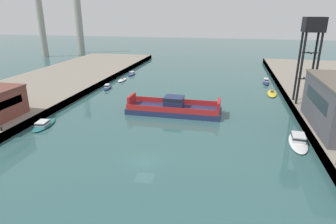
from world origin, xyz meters
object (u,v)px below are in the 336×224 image
moored_boat_near_left (132,74)px  moored_boat_mid_right (266,82)px  moored_boat_near_right (272,93)px  moored_boat_upstream_a (122,80)px  crane_tower (312,35)px  moored_boat_far_right (298,140)px  smokestack_distant_a (78,15)px  moored_boat_far_left (108,87)px  smokestack_distant_b (41,20)px  chain_ferry (174,108)px  moored_boat_mid_left (44,124)px

moored_boat_near_left → moored_boat_mid_right: bearing=-4.2°
moored_boat_near_left → moored_boat_near_right: moored_boat_near_left is taller
moored_boat_upstream_a → crane_tower: bearing=-19.9°
crane_tower → moored_boat_far_right: bearing=-102.7°
moored_boat_near_left → smokestack_distant_a: (-42.02, 45.72, 17.62)m
moored_boat_far_left → moored_boat_mid_right: bearing=19.9°
moored_boat_upstream_a → smokestack_distant_a: (-41.93, 54.18, 17.76)m
moored_boat_mid_right → smokestack_distant_b: smokestack_distant_b is taller
chain_ferry → smokestack_distant_b: bearing=138.5°
moored_boat_mid_left → moored_boat_near_left: bearing=88.9°
smokestack_distant_a → moored_boat_near_right: bearing=-35.8°
moored_boat_far_left → smokestack_distant_a: smokestack_distant_a is taller
moored_boat_mid_left → chain_ferry: bearing=28.8°
moored_boat_near_left → moored_boat_far_left: (-0.52, -18.21, 0.07)m
chain_ferry → crane_tower: 30.53m
moored_boat_far_left → smokestack_distant_a: bearing=123.0°
moored_boat_far_left → smokestack_distant_b: smokestack_distant_b is taller
moored_boat_far_left → moored_boat_near_left: bearing=88.4°
crane_tower → smokestack_distant_a: 113.27m
moored_boat_near_left → moored_boat_near_right: size_ratio=0.64×
moored_boat_mid_right → moored_boat_near_left: bearing=175.8°
moored_boat_near_left → smokestack_distant_b: 61.80m
moored_boat_mid_left → moored_boat_upstream_a: moored_boat_mid_left is taller
moored_boat_near_right → smokestack_distant_a: bearing=144.2°
smokestack_distant_b → moored_boat_far_left: bearing=-43.4°
moored_boat_near_left → moored_boat_far_right: bearing=-45.9°
moored_boat_near_right → moored_boat_mid_left: moored_boat_mid_left is taller
moored_boat_mid_left → moored_boat_mid_right: size_ratio=1.26×
crane_tower → smokestack_distant_b: bearing=150.5°
crane_tower → smokestack_distant_a: smokestack_distant_a is taller
moored_boat_mid_left → crane_tower: 53.37m
crane_tower → moored_boat_mid_left: bearing=-156.7°
moored_boat_near_right → crane_tower: crane_tower is taller
smokestack_distant_a → moored_boat_far_right: bearing=-46.7°
moored_boat_far_right → smokestack_distant_a: smokestack_distant_a is taller
moored_boat_mid_right → crane_tower: (4.87, -22.21, 14.65)m
moored_boat_far_right → smokestack_distant_b: smokestack_distant_b is taller
moored_boat_mid_left → smokestack_distant_a: smokestack_distant_a is taller
chain_ferry → moored_boat_far_right: chain_ferry is taller
moored_boat_mid_right → smokestack_distant_a: 98.15m
moored_boat_near_right → moored_boat_mid_left: bearing=-144.0°
moored_boat_far_right → smokestack_distant_a: size_ratio=0.25×
moored_boat_far_left → crane_tower: 49.50m
moored_boat_mid_right → moored_boat_upstream_a: bearing=-172.6°
crane_tower → smokestack_distant_a: (-88.22, 70.98, 2.85)m
moored_boat_near_right → smokestack_distant_a: size_ratio=0.22×
moored_boat_upstream_a → smokestack_distant_b: 66.30m
moored_boat_far_right → crane_tower: 23.74m
moored_boat_mid_left → moored_boat_far_right: (43.02, 2.08, 0.09)m
moored_boat_far_right → moored_boat_near_right: bearing=90.9°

